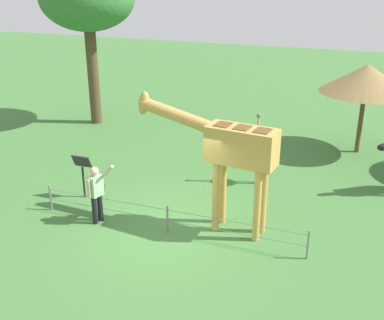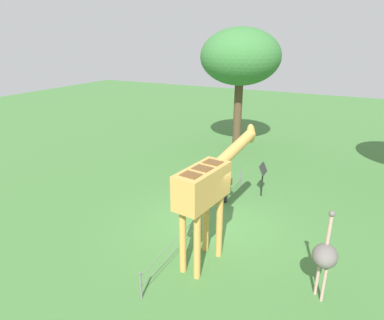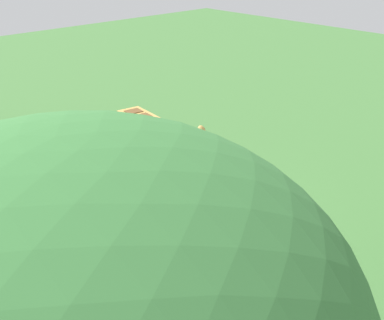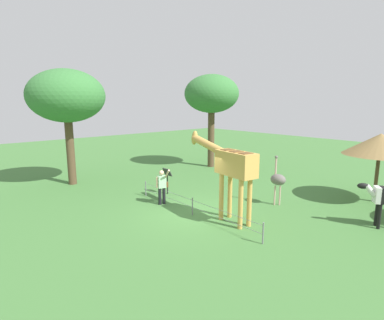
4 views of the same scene
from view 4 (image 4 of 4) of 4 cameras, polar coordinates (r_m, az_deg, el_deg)
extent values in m
plane|color=#427538|center=(13.04, 0.53, -9.95)|extent=(60.00, 60.00, 0.00)
cylinder|color=gold|center=(12.26, 5.42, -6.71)|extent=(0.18, 0.18, 1.88)
cylinder|color=gold|center=(12.54, 6.99, -6.36)|extent=(0.18, 0.18, 1.88)
cylinder|color=gold|center=(11.48, 8.93, -8.04)|extent=(0.18, 0.18, 1.88)
cylinder|color=gold|center=(11.77, 10.52, -7.61)|extent=(0.18, 0.18, 1.88)
cube|color=gold|center=(11.65, 8.09, -0.64)|extent=(1.78, 0.91, 0.90)
cube|color=brown|center=(11.94, 6.55, 1.91)|extent=(0.41, 0.48, 0.02)
cube|color=brown|center=(11.57, 8.15, 1.59)|extent=(0.41, 0.48, 0.02)
cube|color=brown|center=(11.21, 9.86, 1.25)|extent=(0.41, 0.48, 0.02)
cylinder|color=gold|center=(12.84, 3.18, 2.70)|extent=(2.23, 0.60, 0.74)
ellipsoid|color=gold|center=(13.68, 0.47, 4.11)|extent=(0.43, 0.31, 0.68)
cylinder|color=brown|center=(13.62, 0.29, 4.85)|extent=(0.05, 0.05, 0.14)
cylinder|color=brown|center=(13.70, 0.66, 4.88)|extent=(0.05, 0.05, 0.14)
cylinder|color=black|center=(14.22, -5.19, -6.56)|extent=(0.14, 0.14, 0.78)
cylinder|color=black|center=(14.15, -5.95, -6.66)|extent=(0.14, 0.14, 0.78)
cube|color=#93C699|center=(14.00, -5.61, -4.01)|extent=(0.32, 0.41, 0.55)
sphere|color=#D8AD8C|center=(13.90, -5.65, -2.36)|extent=(0.22, 0.22, 0.22)
cylinder|color=#D8AD8C|center=(13.69, -4.58, -2.53)|extent=(0.45, 0.19, 0.44)
cylinder|color=#D8AD8C|center=(13.93, -6.46, -4.13)|extent=(0.08, 0.08, 0.50)
cube|color=brown|center=(14.17, -4.84, -4.55)|extent=(0.17, 0.22, 0.24)
cylinder|color=black|center=(13.37, 31.23, -8.88)|extent=(0.12, 0.12, 0.95)
cylinder|color=black|center=(13.64, 30.85, -8.47)|extent=(0.12, 0.12, 0.95)
cube|color=black|center=(13.31, 31.59, -5.51)|extent=(0.39, 0.46, 0.60)
cube|color=silver|center=(13.26, 30.89, -5.50)|extent=(0.39, 0.46, 0.60)
cylinder|color=silver|center=(13.15, 29.97, -4.86)|extent=(0.48, 0.42, 0.47)
ellipsoid|color=black|center=(13.04, 28.98, -4.20)|extent=(0.43, 0.38, 0.22)
cylinder|color=#CC9E93|center=(14.51, 14.99, -6.29)|extent=(0.07, 0.07, 0.90)
cylinder|color=#CC9E93|center=(14.56, 15.87, -6.28)|extent=(0.07, 0.07, 0.90)
ellipsoid|color=#66605B|center=(14.34, 15.57, -3.49)|extent=(0.70, 0.56, 0.49)
cylinder|color=#CC9E93|center=(14.30, 15.18, -1.25)|extent=(0.08, 0.08, 0.80)
sphere|color=#66605B|center=(14.21, 15.27, 0.52)|extent=(0.14, 0.14, 0.14)
cylinder|color=brown|center=(16.67, 30.82, -2.93)|extent=(0.16, 0.16, 2.21)
cone|color=olive|center=(16.41, 31.35, 2.50)|extent=(3.16, 3.16, 0.98)
cylinder|color=brown|center=(21.99, 3.53, 3.92)|extent=(0.46, 0.46, 4.00)
ellipsoid|color=#387538|center=(21.84, 3.63, 12.10)|extent=(3.75, 3.75, 2.63)
cylinder|color=brown|center=(18.52, -21.46, 1.40)|extent=(0.44, 0.44, 3.68)
ellipsoid|color=#387538|center=(18.31, -22.13, 10.89)|extent=(4.08, 4.08, 2.86)
cylinder|color=black|center=(15.69, -4.55, -4.57)|extent=(0.06, 0.06, 0.95)
cube|color=#2D2D2D|center=(15.53, -4.58, -2.24)|extent=(0.56, 0.21, 0.38)
cylinder|color=slate|center=(10.64, 12.95, -13.01)|extent=(0.05, 0.05, 0.75)
cylinder|color=slate|center=(12.83, 0.08, -8.53)|extent=(0.05, 0.05, 0.75)
cylinder|color=slate|center=(15.51, -8.53, -5.22)|extent=(0.05, 0.05, 0.75)
cube|color=slate|center=(12.74, 0.08, -7.41)|extent=(7.00, 0.01, 0.01)
cube|color=slate|center=(12.84, 0.08, -8.69)|extent=(7.00, 0.01, 0.01)
camera|label=1|loc=(5.48, -65.87, 23.66)|focal=45.12mm
camera|label=2|loc=(11.93, 46.74, 13.08)|focal=30.66mm
camera|label=3|loc=(24.43, 1.73, 17.40)|focal=46.25mm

